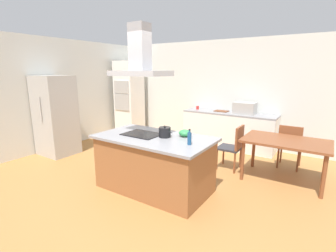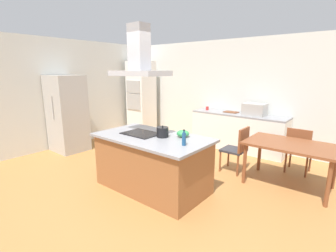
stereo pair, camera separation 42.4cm
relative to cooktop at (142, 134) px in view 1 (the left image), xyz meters
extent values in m
plane|color=#AD753D|center=(0.25, 1.50, -0.91)|extent=(16.00, 16.00, 0.00)
cube|color=silver|center=(0.25, 3.25, 0.44)|extent=(7.20, 0.10, 2.70)
cube|color=silver|center=(-3.20, 1.00, 0.44)|extent=(0.10, 8.80, 2.70)
cube|color=#995B33|center=(0.25, 0.00, -0.48)|extent=(1.78, 0.95, 0.86)
cube|color=gray|center=(0.25, 0.00, -0.03)|extent=(1.88, 1.05, 0.04)
cube|color=black|center=(0.00, 0.00, 0.00)|extent=(0.60, 0.44, 0.01)
cylinder|color=black|center=(0.40, 0.08, 0.07)|extent=(0.19, 0.19, 0.16)
sphere|color=black|center=(0.40, 0.08, 0.17)|extent=(0.03, 0.03, 0.03)
cone|color=black|center=(0.52, 0.08, 0.08)|extent=(0.06, 0.03, 0.04)
cylinder|color=navy|center=(0.93, -0.07, 0.08)|extent=(0.06, 0.06, 0.18)
cylinder|color=navy|center=(0.93, -0.07, 0.19)|extent=(0.03, 0.03, 0.04)
cylinder|color=black|center=(0.93, -0.07, 0.22)|extent=(0.03, 0.03, 0.01)
ellipsoid|color=#33934C|center=(0.65, 0.29, 0.05)|extent=(0.20, 0.20, 0.11)
cube|color=white|center=(0.46, 2.88, -0.48)|extent=(2.29, 0.62, 0.86)
cube|color=gray|center=(0.46, 2.88, -0.03)|extent=(2.29, 0.62, 0.04)
cube|color=#B2AFAA|center=(0.83, 2.88, 0.13)|extent=(0.50, 0.38, 0.28)
cylinder|color=red|center=(-0.44, 2.90, 0.04)|extent=(0.08, 0.08, 0.09)
cube|color=brown|center=(0.23, 2.93, 0.00)|extent=(0.34, 0.24, 0.02)
cube|color=white|center=(-2.65, 2.65, 0.19)|extent=(0.70, 0.64, 2.20)
cube|color=#B2AFAA|center=(-2.65, 2.32, 0.54)|extent=(0.56, 0.02, 0.36)
cube|color=#B2AFAA|center=(-2.65, 2.32, 0.09)|extent=(0.56, 0.02, 0.48)
cube|color=#B2AFAA|center=(-2.73, 0.21, 0.00)|extent=(0.80, 0.70, 1.82)
cylinder|color=beige|center=(-2.68, -0.16, 0.19)|extent=(0.02, 0.02, 0.55)
cube|color=brown|center=(1.97, 1.52, -0.18)|extent=(1.40, 0.90, 0.04)
cylinder|color=brown|center=(1.35, 1.15, -0.55)|extent=(0.06, 0.06, 0.71)
cylinder|color=brown|center=(2.59, 1.15, -0.55)|extent=(0.06, 0.06, 0.71)
cylinder|color=brown|center=(1.35, 1.89, -0.55)|extent=(0.06, 0.06, 0.71)
cylinder|color=brown|center=(2.59, 1.89, -0.55)|extent=(0.06, 0.06, 0.71)
cube|color=#333338|center=(1.97, 2.27, -0.48)|extent=(0.42, 0.42, 0.04)
cube|color=brown|center=(1.97, 2.08, -0.24)|extent=(0.42, 0.04, 0.44)
cylinder|color=brown|center=(1.79, 2.45, -0.70)|extent=(0.04, 0.04, 0.41)
cylinder|color=brown|center=(2.15, 2.45, -0.70)|extent=(0.04, 0.04, 0.41)
cylinder|color=brown|center=(1.79, 2.09, -0.70)|extent=(0.04, 0.04, 0.41)
cylinder|color=brown|center=(2.15, 2.09, -0.70)|extent=(0.04, 0.04, 0.41)
cube|color=#333338|center=(0.97, 1.52, -0.48)|extent=(0.42, 0.42, 0.04)
cube|color=brown|center=(1.16, 1.52, -0.24)|extent=(0.04, 0.42, 0.44)
cylinder|color=brown|center=(0.79, 1.34, -0.70)|extent=(0.04, 0.04, 0.41)
cylinder|color=brown|center=(0.79, 1.70, -0.70)|extent=(0.04, 0.04, 0.41)
cylinder|color=brown|center=(1.15, 1.34, -0.70)|extent=(0.04, 0.04, 0.41)
cylinder|color=brown|center=(1.15, 1.70, -0.70)|extent=(0.04, 0.04, 0.41)
cube|color=#ADADB2|center=(0.00, 0.00, 0.98)|extent=(0.90, 0.55, 0.08)
cube|color=#ADADB2|center=(0.00, 0.00, 1.37)|extent=(0.28, 0.24, 0.70)
camera|label=1|loc=(2.53, -3.06, 1.04)|focal=26.46mm
camera|label=2|loc=(2.87, -2.81, 1.04)|focal=26.46mm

